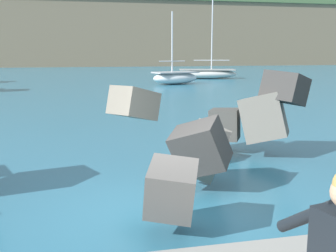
% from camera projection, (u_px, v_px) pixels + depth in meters
% --- Properties ---
extents(ground_plane, '(400.00, 400.00, 0.00)m').
position_uv_depth(ground_plane, '(174.00, 211.00, 7.04)').
color(ground_plane, '#2D6B84').
extents(breakwater_jetty, '(31.99, 7.44, 2.79)m').
position_uv_depth(breakwater_jetty, '(194.00, 131.00, 8.15)').
color(breakwater_jetty, slate).
rests_on(breakwater_jetty, ground).
extents(boat_near_left, '(4.38, 2.92, 5.94)m').
position_uv_depth(boat_near_left, '(175.00, 77.00, 34.33)').
color(boat_near_left, white).
rests_on(boat_near_left, ground).
extents(boat_mid_left, '(6.26, 3.09, 8.03)m').
position_uv_depth(boat_mid_left, '(207.00, 73.00, 41.24)').
color(boat_mid_left, beige).
rests_on(boat_mid_left, ground).
extents(mooring_buoy_inner, '(0.44, 0.44, 0.44)m').
position_uv_depth(mooring_buoy_inner, '(129.00, 96.00, 23.18)').
color(mooring_buoy_inner, silver).
rests_on(mooring_buoy_inner, ground).
extents(headland_bluff, '(91.72, 36.82, 13.22)m').
position_uv_depth(headland_bluff, '(129.00, 34.00, 91.40)').
color(headland_bluff, '#847056').
rests_on(headland_bluff, ground).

